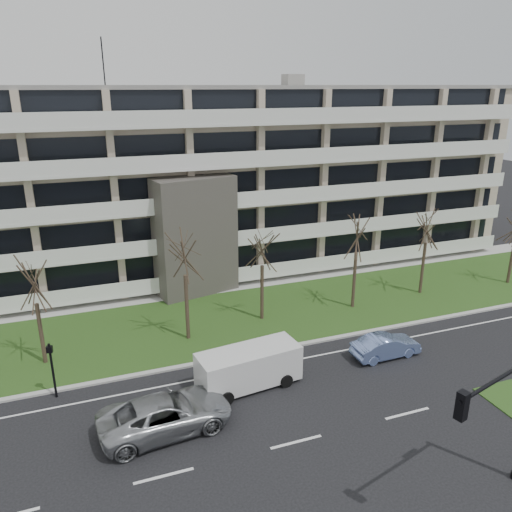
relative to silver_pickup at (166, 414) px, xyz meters
name	(u,v)px	position (x,y,z in m)	size (l,w,h in m)	color
ground	(296,442)	(5.33, -2.88, -0.86)	(160.00, 160.00, 0.00)	black
grass_verge	(217,321)	(5.33, 10.12, -0.83)	(90.00, 10.00, 0.06)	#2B4F1A
curb	(240,356)	(5.33, 5.12, -0.80)	(90.00, 0.35, 0.12)	#B2B2AD
sidewalk	(198,291)	(5.33, 15.62, -0.82)	(90.00, 2.00, 0.08)	#B2B2AD
lane_edge_line	(248,369)	(5.33, 3.62, -0.86)	(90.00, 0.12, 0.01)	white
apartment_building	(175,180)	(5.32, 22.43, 6.75)	(60.50, 15.10, 18.75)	tan
silver_pickup	(166,414)	(0.00, 0.00, 0.00)	(2.85, 6.19, 1.72)	#ABADB2
blue_sedan	(386,346)	(13.43, 2.17, -0.17)	(1.45, 4.17, 1.37)	#809ADE
white_van	(250,364)	(4.90, 2.12, 0.42)	(5.70, 2.75, 2.13)	silver
traffic_signal	(508,411)	(11.17, -8.45, 3.18)	(5.22, 1.72, 6.24)	black
pedestrian_signal	(52,364)	(-4.88, 4.57, 1.11)	(0.32, 0.27, 3.09)	black
tree_2	(33,279)	(-5.51, 8.35, 4.36)	(3.36, 3.36, 6.72)	#382B21
tree_3	(184,249)	(2.94, 8.34, 5.17)	(3.88, 3.88, 7.75)	#382B21
tree_4	(262,244)	(8.34, 9.38, 4.58)	(3.50, 3.50, 7.00)	#382B21
tree_5	(358,230)	(15.20, 8.90, 5.00)	(3.77, 3.77, 7.54)	#382B21
tree_6	(428,222)	(21.47, 9.37, 4.82)	(3.65, 3.65, 7.30)	#382B21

